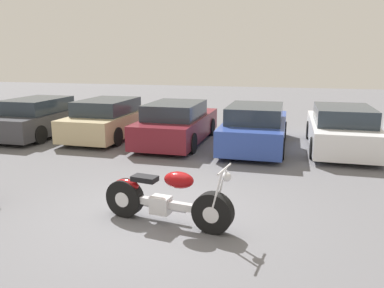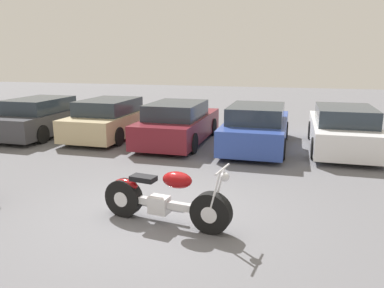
{
  "view_description": "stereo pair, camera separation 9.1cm",
  "coord_description": "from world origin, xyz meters",
  "px_view_note": "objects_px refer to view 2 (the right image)",
  "views": [
    {
      "loc": [
        2.2,
        -5.99,
        2.8
      ],
      "look_at": [
        0.08,
        2.07,
        0.85
      ],
      "focal_mm": 35.0,
      "sensor_mm": 36.0,
      "label": 1
    },
    {
      "loc": [
        2.28,
        -5.97,
        2.8
      ],
      "look_at": [
        0.08,
        2.07,
        0.85
      ],
      "focal_mm": 35.0,
      "sensor_mm": 36.0,
      "label": 2
    }
  ],
  "objects_px": {
    "parked_car_maroon": "(178,124)",
    "parked_car_white": "(343,130)",
    "parked_car_dark_grey": "(44,117)",
    "parked_car_champagne": "(112,119)",
    "parked_car_blue": "(257,127)",
    "motorcycle": "(164,199)"
  },
  "relations": [
    {
      "from": "parked_car_champagne",
      "to": "parked_car_white",
      "type": "bearing_deg",
      "value": 0.18
    },
    {
      "from": "parked_car_champagne",
      "to": "parked_car_white",
      "type": "distance_m",
      "value": 7.72
    },
    {
      "from": "motorcycle",
      "to": "parked_car_dark_grey",
      "type": "height_order",
      "value": "parked_car_dark_grey"
    },
    {
      "from": "motorcycle",
      "to": "parked_car_white",
      "type": "height_order",
      "value": "parked_car_white"
    },
    {
      "from": "motorcycle",
      "to": "parked_car_white",
      "type": "distance_m",
      "value": 7.27
    },
    {
      "from": "parked_car_white",
      "to": "parked_car_champagne",
      "type": "bearing_deg",
      "value": -179.82
    },
    {
      "from": "motorcycle",
      "to": "parked_car_blue",
      "type": "xyz_separation_m",
      "value": [
        0.94,
        6.03,
        0.2
      ]
    },
    {
      "from": "motorcycle",
      "to": "parked_car_blue",
      "type": "relative_size",
      "value": 0.53
    },
    {
      "from": "motorcycle",
      "to": "parked_car_maroon",
      "type": "xyz_separation_m",
      "value": [
        -1.63,
        6.05,
        0.2
      ]
    },
    {
      "from": "parked_car_dark_grey",
      "to": "motorcycle",
      "type": "bearing_deg",
      "value": -41.44
    },
    {
      "from": "parked_car_blue",
      "to": "parked_car_dark_grey",
      "type": "bearing_deg",
      "value": -179.66
    },
    {
      "from": "parked_car_champagne",
      "to": "parked_car_blue",
      "type": "distance_m",
      "value": 5.16
    },
    {
      "from": "parked_car_blue",
      "to": "parked_car_white",
      "type": "relative_size",
      "value": 1.0
    },
    {
      "from": "parked_car_champagne",
      "to": "parked_car_blue",
      "type": "xyz_separation_m",
      "value": [
        5.15,
        -0.31,
        0.0
      ]
    },
    {
      "from": "parked_car_dark_grey",
      "to": "parked_car_maroon",
      "type": "relative_size",
      "value": 1.0
    },
    {
      "from": "parked_car_maroon",
      "to": "parked_car_white",
      "type": "relative_size",
      "value": 1.0
    },
    {
      "from": "parked_car_champagne",
      "to": "parked_car_maroon",
      "type": "xyz_separation_m",
      "value": [
        2.57,
        -0.29,
        0.0
      ]
    },
    {
      "from": "parked_car_maroon",
      "to": "parked_car_blue",
      "type": "xyz_separation_m",
      "value": [
        2.57,
        -0.02,
        0.0
      ]
    },
    {
      "from": "parked_car_blue",
      "to": "parked_car_white",
      "type": "height_order",
      "value": "same"
    },
    {
      "from": "parked_car_champagne",
      "to": "parked_car_blue",
      "type": "bearing_deg",
      "value": -3.45
    },
    {
      "from": "motorcycle",
      "to": "parked_car_dark_grey",
      "type": "bearing_deg",
      "value": 138.56
    },
    {
      "from": "parked_car_dark_grey",
      "to": "parked_car_maroon",
      "type": "distance_m",
      "value": 5.15
    }
  ]
}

